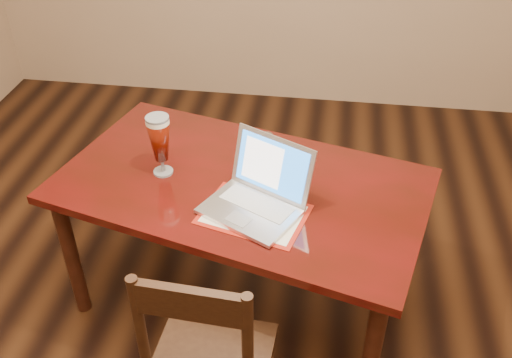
# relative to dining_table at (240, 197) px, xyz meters

# --- Properties ---
(dining_table) EXTENTS (1.71, 1.23, 1.00)m
(dining_table) POSITION_rel_dining_table_xyz_m (0.00, 0.00, 0.00)
(dining_table) COLOR #4E0A0A
(dining_table) RESTS_ON ground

